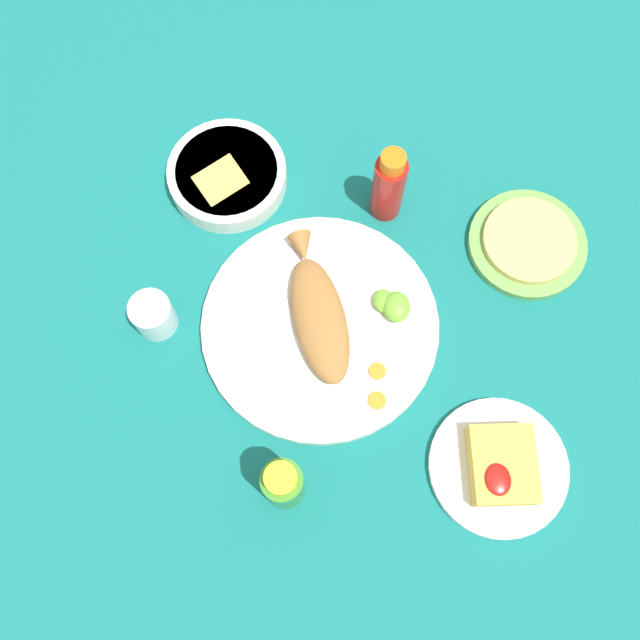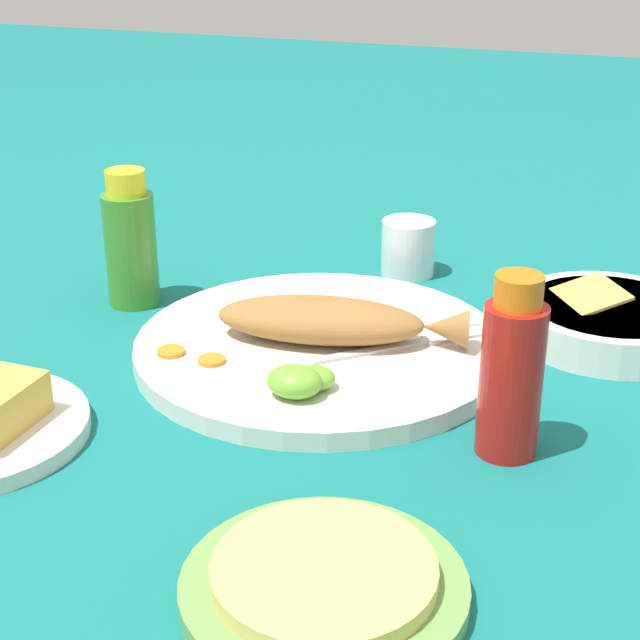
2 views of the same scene
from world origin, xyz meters
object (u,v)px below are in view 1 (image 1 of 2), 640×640
at_px(fork_far, 304,269).
at_px(hot_sauce_bottle_green, 283,484).
at_px(main_plate, 320,326).
at_px(salt_cup, 154,316).
at_px(tortilla_plate, 527,244).
at_px(guacamole_bowl, 227,175).
at_px(hot_sauce_bottle_red, 389,186).
at_px(side_plate_fries, 498,467).
at_px(fork_near, 277,284).
at_px(fried_fish, 318,313).

xyz_separation_m(fork_far, hot_sauce_bottle_green, (0.32, -0.03, 0.05)).
xyz_separation_m(main_plate, salt_cup, (-0.02, -0.24, 0.02)).
bearing_deg(salt_cup, tortilla_plate, 100.88).
distance_m(hot_sauce_bottle_green, guacamole_bowl, 0.50).
bearing_deg(fork_far, hot_sauce_bottle_red, -93.06).
height_order(side_plate_fries, guacamole_bowl, guacamole_bowl).
bearing_deg(salt_cup, guacamole_bowl, 156.29).
height_order(hot_sauce_bottle_red, salt_cup, hot_sauce_bottle_red).
relative_size(fork_near, guacamole_bowl, 0.95).
relative_size(fork_far, tortilla_plate, 0.79).
bearing_deg(main_plate, fork_near, -136.39).
xyz_separation_m(hot_sauce_bottle_green, salt_cup, (-0.25, -0.19, -0.04)).
height_order(fork_far, guacamole_bowl, guacamole_bowl).
distance_m(main_plate, tortilla_plate, 0.35).
bearing_deg(fork_near, fork_far, -82.21).
xyz_separation_m(main_plate, hot_sauce_bottle_green, (0.23, -0.05, 0.06)).
distance_m(main_plate, fork_near, 0.09).
height_order(fried_fish, fork_far, fried_fish).
height_order(main_plate, fried_fish, fried_fish).
distance_m(fried_fish, guacamole_bowl, 0.28).
relative_size(main_plate, hot_sauce_bottle_green, 2.40).
relative_size(salt_cup, tortilla_plate, 0.35).
distance_m(fork_near, side_plate_fries, 0.41).
bearing_deg(main_plate, guacamole_bowl, -151.11).
distance_m(side_plate_fries, tortilla_plate, 0.35).
height_order(hot_sauce_bottle_green, side_plate_fries, hot_sauce_bottle_green).
distance_m(fried_fish, fork_far, 0.08).
relative_size(main_plate, guacamole_bowl, 1.88).
bearing_deg(tortilla_plate, hot_sauce_bottle_green, -46.51).
relative_size(main_plate, tortilla_plate, 1.93).
bearing_deg(hot_sauce_bottle_red, fried_fish, -30.43).
height_order(fork_far, hot_sauce_bottle_green, hot_sauce_bottle_green).
height_order(fried_fish, fork_near, fried_fish).
distance_m(salt_cup, tortilla_plate, 0.58).
bearing_deg(fried_fish, fork_far, -177.83).
xyz_separation_m(main_plate, side_plate_fries, (0.21, 0.24, -0.00)).
height_order(hot_sauce_bottle_green, guacamole_bowl, hot_sauce_bottle_green).
distance_m(hot_sauce_bottle_green, tortilla_plate, 0.53).
bearing_deg(main_plate, hot_sauce_bottle_red, 151.31).
xyz_separation_m(main_plate, fork_near, (-0.07, -0.06, 0.01)).
bearing_deg(hot_sauce_bottle_green, main_plate, 166.89).
distance_m(main_plate, hot_sauce_bottle_green, 0.25).
bearing_deg(main_plate, hot_sauce_bottle_green, -13.11).
bearing_deg(hot_sauce_bottle_red, fork_near, -52.24).
bearing_deg(side_plate_fries, guacamole_bowl, -140.68).
height_order(fork_near, fork_far, same).
relative_size(hot_sauce_bottle_green, tortilla_plate, 0.80).
relative_size(fork_near, fork_far, 1.23).
bearing_deg(fork_far, fried_fish, 150.39).
xyz_separation_m(hot_sauce_bottle_red, side_plate_fries, (0.41, 0.13, -0.06)).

